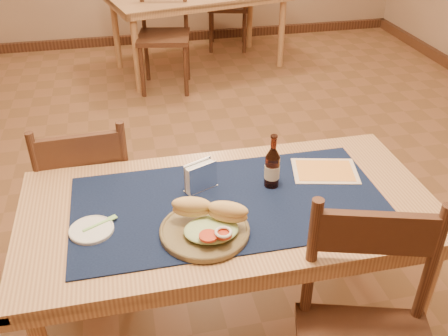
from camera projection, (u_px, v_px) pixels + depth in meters
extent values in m
cube|color=brown|center=(199.00, 227.00, 3.00)|extent=(6.00, 7.00, 0.02)
cylinder|color=tan|center=(421.00, 306.00, 2.01)|extent=(0.06, 0.06, 0.71)
cylinder|color=tan|center=(60.00, 252.00, 2.27)|extent=(0.06, 0.06, 0.71)
cylinder|color=tan|center=(353.00, 211.00, 2.53)|extent=(0.06, 0.06, 0.71)
cube|color=tan|center=(229.00, 207.00, 1.94)|extent=(1.60, 0.80, 0.04)
cube|color=#0F1A38|center=(230.00, 203.00, 1.93)|extent=(1.20, 0.60, 0.01)
cube|color=#492A1A|center=(148.00, 39.00, 5.82)|extent=(6.00, 0.06, 0.10)
cylinder|color=tan|center=(136.00, 55.00, 4.47)|extent=(0.06, 0.06, 0.71)
cylinder|color=tan|center=(281.00, 33.00, 5.03)|extent=(0.06, 0.06, 0.71)
cylinder|color=tan|center=(116.00, 34.00, 4.99)|extent=(0.06, 0.06, 0.71)
cylinder|color=tan|center=(250.00, 16.00, 5.54)|extent=(0.06, 0.06, 0.71)
cylinder|color=#492A1A|center=(128.00, 203.00, 2.80)|extent=(0.04, 0.04, 0.46)
cylinder|color=#492A1A|center=(60.00, 214.00, 2.72)|extent=(0.04, 0.04, 0.46)
cylinder|color=#492A1A|center=(135.00, 246.00, 2.50)|extent=(0.04, 0.04, 0.46)
cylinder|color=#492A1A|center=(59.00, 259.00, 2.42)|extent=(0.04, 0.04, 0.46)
cube|color=#492A1A|center=(89.00, 193.00, 2.49)|extent=(0.45, 0.45, 0.04)
cube|color=#492A1A|center=(79.00, 151.00, 2.14)|extent=(0.37, 0.05, 0.14)
cylinder|color=#492A1A|center=(125.00, 169.00, 2.24)|extent=(0.04, 0.04, 0.47)
cylinder|color=#492A1A|center=(40.00, 181.00, 2.16)|extent=(0.04, 0.04, 0.47)
cube|color=#492A1A|center=(377.00, 233.00, 1.59)|extent=(0.39, 0.14, 0.15)
cylinder|color=#492A1A|center=(311.00, 260.00, 1.67)|extent=(0.04, 0.04, 0.50)
cylinder|color=#492A1A|center=(431.00, 267.00, 1.65)|extent=(0.04, 0.04, 0.50)
cylinder|color=#492A1A|center=(142.00, 71.00, 4.45)|extent=(0.04, 0.04, 0.49)
cylinder|color=#492A1A|center=(186.00, 71.00, 4.45)|extent=(0.04, 0.04, 0.49)
cylinder|color=#492A1A|center=(147.00, 56.00, 4.77)|extent=(0.04, 0.04, 0.49)
cylinder|color=#492A1A|center=(187.00, 56.00, 4.78)|extent=(0.04, 0.04, 0.49)
cube|color=#492A1A|center=(164.00, 37.00, 4.48)|extent=(0.53, 0.53, 0.04)
cylinder|color=#492A1A|center=(142.00, 3.00, 4.52)|extent=(0.04, 0.04, 0.50)
cylinder|color=#492A1A|center=(185.00, 3.00, 4.53)|extent=(0.04, 0.04, 0.50)
cylinder|color=#492A1A|center=(244.00, 22.00, 5.75)|extent=(0.04, 0.04, 0.46)
cylinder|color=#492A1A|center=(212.00, 22.00, 5.76)|extent=(0.04, 0.04, 0.46)
cylinder|color=#492A1A|center=(245.00, 32.00, 5.44)|extent=(0.04, 0.04, 0.46)
cylinder|color=#492A1A|center=(211.00, 32.00, 5.45)|extent=(0.04, 0.04, 0.46)
cube|color=#492A1A|center=(228.00, 6.00, 5.47)|extent=(0.52, 0.52, 0.04)
cylinder|color=brown|center=(205.00, 231.00, 1.76)|extent=(0.32, 0.32, 0.02)
torus|color=brown|center=(205.00, 229.00, 1.76)|extent=(0.32, 0.32, 0.01)
ellipsoid|color=#C2D793|center=(211.00, 230.00, 1.73)|extent=(0.19, 0.16, 0.03)
ellipsoid|color=#DBB468|center=(191.00, 207.00, 1.76)|extent=(0.15, 0.09, 0.08)
ellipsoid|color=#DBB468|center=(228.00, 212.00, 1.74)|extent=(0.15, 0.11, 0.08)
cylinder|color=#B63118|center=(208.00, 236.00, 1.67)|extent=(0.06, 0.06, 0.01)
cylinder|color=#B63118|center=(223.00, 234.00, 1.68)|extent=(0.06, 0.06, 0.01)
torus|color=silver|center=(223.00, 232.00, 1.67)|extent=(0.06, 0.06, 0.01)
cylinder|color=silver|center=(92.00, 230.00, 1.78)|extent=(0.16, 0.16, 0.01)
torus|color=silver|center=(91.00, 229.00, 1.77)|extent=(0.16, 0.16, 0.01)
cube|color=#87CB6F|center=(96.00, 225.00, 1.79)|extent=(0.10, 0.06, 0.00)
cube|color=#87CB6F|center=(113.00, 218.00, 1.82)|extent=(0.04, 0.03, 0.00)
cylinder|color=#4B1B0D|center=(272.00, 171.00, 1.99)|extent=(0.06, 0.06, 0.13)
cone|color=#4B1B0D|center=(273.00, 153.00, 1.94)|extent=(0.06, 0.06, 0.04)
cylinder|color=#4B1B0D|center=(274.00, 143.00, 1.92)|extent=(0.02, 0.02, 0.05)
cylinder|color=#4B1B0D|center=(274.00, 136.00, 1.90)|extent=(0.03, 0.03, 0.01)
cylinder|color=beige|center=(272.00, 171.00, 1.99)|extent=(0.06, 0.06, 0.06)
cube|color=silver|center=(201.00, 188.00, 2.00)|extent=(0.14, 0.10, 0.00)
cube|color=silver|center=(203.00, 178.00, 1.95)|extent=(0.12, 0.05, 0.12)
cube|color=silver|center=(197.00, 173.00, 1.98)|extent=(0.12, 0.05, 0.12)
cube|color=silver|center=(200.00, 177.00, 1.97)|extent=(0.12, 0.08, 0.11)
cube|color=teal|center=(203.00, 176.00, 1.95)|extent=(0.08, 0.04, 0.04)
cube|color=beige|center=(325.00, 171.00, 2.11)|extent=(0.31, 0.25, 0.00)
cube|color=orange|center=(325.00, 170.00, 2.11)|extent=(0.26, 0.21, 0.00)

